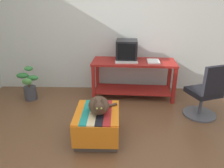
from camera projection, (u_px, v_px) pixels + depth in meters
name	position (u px, v px, depth m)	size (l,w,h in m)	color
ground_plane	(106.00, 149.00, 2.70)	(14.00, 14.00, 0.00)	brown
back_wall	(111.00, 25.00, 4.11)	(8.00, 0.10, 2.60)	silver
desk	(133.00, 73.00, 3.99)	(1.55, 0.66, 0.71)	maroon
tv_monitor	(127.00, 50.00, 3.93)	(0.40, 0.41, 0.37)	black
keyboard	(126.00, 62.00, 3.79)	(0.40, 0.15, 0.02)	beige
book	(153.00, 61.00, 3.84)	(0.21, 0.28, 0.03)	white
ottoman_with_blanket	(97.00, 125.00, 2.86)	(0.57, 0.68, 0.40)	#4C4238
cat	(99.00, 105.00, 2.72)	(0.39, 0.43, 0.27)	#473323
potted_plant	(29.00, 86.00, 3.94)	(0.39, 0.32, 0.62)	#3D3D42
office_chair	(205.00, 95.00, 3.31)	(0.54, 0.54, 0.89)	#4C4C51
pen	(153.00, 61.00, 3.89)	(0.01, 0.01, 0.14)	#2351B2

